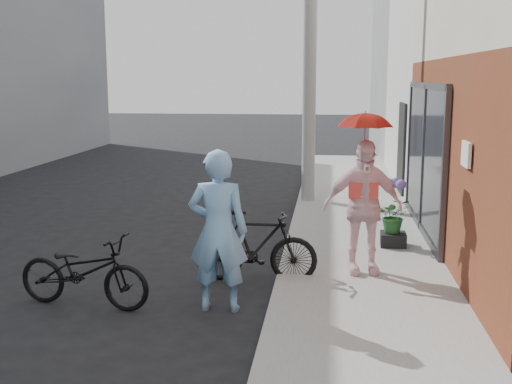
% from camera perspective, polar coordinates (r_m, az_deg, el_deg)
% --- Properties ---
extents(ground, '(80.00, 80.00, 0.00)m').
position_cam_1_polar(ground, '(8.22, -4.71, -9.19)').
color(ground, black).
rests_on(ground, ground).
extents(sidewalk, '(2.20, 24.00, 0.12)m').
position_cam_1_polar(sidewalk, '(9.98, 9.56, -5.43)').
color(sidewalk, gray).
rests_on(sidewalk, ground).
extents(curb, '(0.12, 24.00, 0.12)m').
position_cam_1_polar(curb, '(9.98, 2.87, -5.30)').
color(curb, '#9E9E99').
rests_on(curb, ground).
extents(east_building_far, '(8.00, 8.00, 7.00)m').
position_cam_1_polar(east_building_far, '(24.28, 20.47, 11.40)').
color(east_building_far, slate).
rests_on(east_building_far, ground).
extents(utility_pole, '(0.28, 0.28, 7.00)m').
position_cam_1_polar(utility_pole, '(13.63, 4.83, 13.43)').
color(utility_pole, '#9E9E99').
rests_on(utility_pole, ground).
extents(officer, '(0.71, 0.48, 1.92)m').
position_cam_1_polar(officer, '(7.48, -3.38, -3.47)').
color(officer, '#80B4E4').
rests_on(officer, ground).
extents(bike_left, '(1.76, 0.84, 0.89)m').
position_cam_1_polar(bike_left, '(7.97, -15.07, -6.80)').
color(bike_left, black).
rests_on(bike_left, ground).
extents(bike_right, '(1.63, 0.46, 0.98)m').
position_cam_1_polar(bike_right, '(8.60, 0.04, -4.85)').
color(bike_right, black).
rests_on(bike_right, ground).
extents(kimono_woman, '(1.10, 0.58, 1.80)m').
position_cam_1_polar(kimono_woman, '(8.64, 9.47, -1.33)').
color(kimono_woman, '#F9D1DA').
rests_on(kimono_woman, sidewalk).
extents(parasol, '(0.71, 0.71, 0.63)m').
position_cam_1_polar(parasol, '(8.48, 9.71, 6.72)').
color(parasol, red).
rests_on(parasol, kimono_woman).
extents(planter, '(0.41, 0.41, 0.21)m').
position_cam_1_polar(planter, '(10.27, 12.09, -4.13)').
color(planter, black).
rests_on(planter, sidewalk).
extents(potted_plant, '(0.50, 0.43, 0.55)m').
position_cam_1_polar(potted_plant, '(10.18, 12.17, -2.06)').
color(potted_plant, '#235827').
rests_on(potted_plant, planter).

